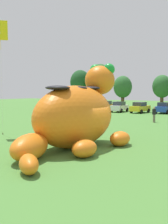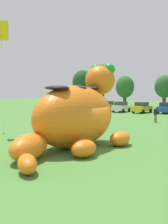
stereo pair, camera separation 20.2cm
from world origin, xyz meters
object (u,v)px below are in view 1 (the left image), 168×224
car_white (119,107)px  car_yellow (140,107)px  giant_inflatable_creature (76,116)px  spectator_near_inflatable (154,115)px  car_orange (106,106)px  tethered_flying_kite (0,32)px  car_blue (164,108)px

car_white → car_yellow: same height
giant_inflatable_creature → car_yellow: (-5.98, 27.48, -1.12)m
giant_inflatable_creature → car_yellow: giant_inflatable_creature is taller
car_yellow → spectator_near_inflatable: 13.22m
car_orange → spectator_near_inflatable: bearing=-45.8°
giant_inflatable_creature → car_white: bearing=109.2°
tethered_flying_kite → car_blue: bearing=79.3°
car_orange → spectator_near_inflatable: size_ratio=2.43×
spectator_near_inflatable → tethered_flying_kite: (-7.72, -14.70, 7.23)m
car_white → tethered_flying_kite: 27.42m
car_orange → spectator_near_inflatable: car_orange is taller
car_white → spectator_near_inflatable: 15.09m
tethered_flying_kite → car_yellow: bearing=86.3°
car_white → car_orange: bearing=155.6°
car_orange → car_blue: same height
car_yellow → car_blue: bearing=16.9°
giant_inflatable_creature → car_blue: giant_inflatable_creature is taller
giant_inflatable_creature → car_blue: 28.67m
car_yellow → car_white: bearing=-178.6°
car_white → car_blue: same height
car_white → car_blue: size_ratio=1.01×
car_white → spectator_near_inflatable: (9.54, -11.69, -0.01)m
giant_inflatable_creature → tethered_flying_kite: (-7.70, 0.99, 6.10)m
car_orange → car_blue: 10.30m
giant_inflatable_creature → car_orange: (-12.78, 28.86, -1.12)m
car_orange → car_yellow: same height
car_white → spectator_near_inflatable: bearing=-50.8°
car_orange → car_white: same height
car_orange → tethered_flying_kite: 29.24m
car_orange → car_white: bearing=-24.4°
car_blue → car_yellow: bearing=-163.1°
car_orange → car_white: (3.26, -1.48, 0.00)m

